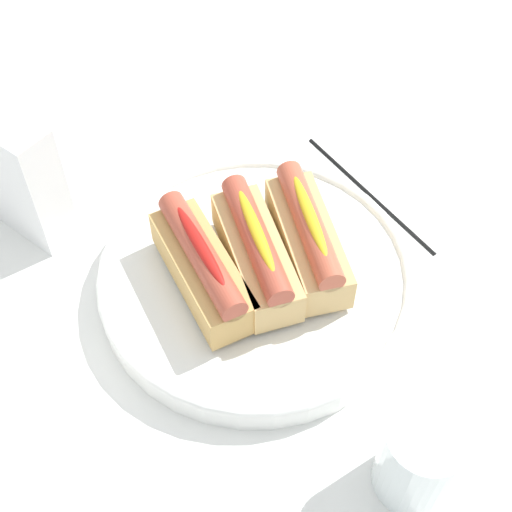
{
  "coord_description": "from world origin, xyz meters",
  "views": [
    {
      "loc": [
        -0.33,
        0.27,
        0.62
      ],
      "look_at": [
        0.01,
        -0.02,
        0.05
      ],
      "focal_mm": 51.37,
      "sensor_mm": 36.0,
      "label": 1
    }
  ],
  "objects_px": {
    "hotdog_front": "(308,236)",
    "hotdog_side": "(202,266)",
    "serving_bowl": "(256,278)",
    "napkin_box": "(16,174)",
    "chopstick_near": "(369,193)",
    "hotdog_back": "(256,251)",
    "water_glass": "(418,462)"
  },
  "relations": [
    {
      "from": "hotdog_front",
      "to": "napkin_box",
      "type": "height_order",
      "value": "napkin_box"
    },
    {
      "from": "serving_bowl",
      "to": "water_glass",
      "type": "height_order",
      "value": "water_glass"
    },
    {
      "from": "hotdog_front",
      "to": "water_glass",
      "type": "xyz_separation_m",
      "value": [
        -0.23,
        0.08,
        -0.02
      ]
    },
    {
      "from": "serving_bowl",
      "to": "hotdog_front",
      "type": "height_order",
      "value": "hotdog_front"
    },
    {
      "from": "water_glass",
      "to": "napkin_box",
      "type": "xyz_separation_m",
      "value": [
        0.47,
        0.11,
        0.04
      ]
    },
    {
      "from": "hotdog_back",
      "to": "hotdog_side",
      "type": "height_order",
      "value": "same"
    },
    {
      "from": "hotdog_side",
      "to": "napkin_box",
      "type": "bearing_deg",
      "value": 21.2
    },
    {
      "from": "chopstick_near",
      "to": "napkin_box",
      "type": "bearing_deg",
      "value": 61.04
    },
    {
      "from": "hotdog_back",
      "to": "hotdog_side",
      "type": "distance_m",
      "value": 0.06
    },
    {
      "from": "hotdog_back",
      "to": "water_glass",
      "type": "bearing_deg",
      "value": 173.69
    },
    {
      "from": "serving_bowl",
      "to": "napkin_box",
      "type": "xyz_separation_m",
      "value": [
        0.23,
        0.13,
        0.06
      ]
    },
    {
      "from": "hotdog_side",
      "to": "water_glass",
      "type": "distance_m",
      "value": 0.26
    },
    {
      "from": "hotdog_back",
      "to": "chopstick_near",
      "type": "relative_size",
      "value": 0.72
    },
    {
      "from": "hotdog_side",
      "to": "hotdog_front",
      "type": "bearing_deg",
      "value": -109.71
    },
    {
      "from": "water_glass",
      "to": "napkin_box",
      "type": "relative_size",
      "value": 0.6
    },
    {
      "from": "hotdog_front",
      "to": "napkin_box",
      "type": "distance_m",
      "value": 0.31
    },
    {
      "from": "hotdog_side",
      "to": "hotdog_back",
      "type": "bearing_deg",
      "value": -109.71
    },
    {
      "from": "serving_bowl",
      "to": "napkin_box",
      "type": "relative_size",
      "value": 2.15
    },
    {
      "from": "chopstick_near",
      "to": "hotdog_back",
      "type": "bearing_deg",
      "value": 100.56
    },
    {
      "from": "hotdog_front",
      "to": "water_glass",
      "type": "relative_size",
      "value": 1.74
    },
    {
      "from": "serving_bowl",
      "to": "hotdog_back",
      "type": "relative_size",
      "value": 2.04
    },
    {
      "from": "napkin_box",
      "to": "chopstick_near",
      "type": "relative_size",
      "value": 0.68
    },
    {
      "from": "hotdog_side",
      "to": "napkin_box",
      "type": "relative_size",
      "value": 1.05
    },
    {
      "from": "serving_bowl",
      "to": "hotdog_side",
      "type": "xyz_separation_m",
      "value": [
        0.02,
        0.05,
        0.04
      ]
    },
    {
      "from": "hotdog_front",
      "to": "hotdog_side",
      "type": "height_order",
      "value": "same"
    },
    {
      "from": "hotdog_back",
      "to": "water_glass",
      "type": "height_order",
      "value": "hotdog_back"
    },
    {
      "from": "water_glass",
      "to": "napkin_box",
      "type": "height_order",
      "value": "napkin_box"
    },
    {
      "from": "hotdog_back",
      "to": "napkin_box",
      "type": "relative_size",
      "value": 1.05
    },
    {
      "from": "napkin_box",
      "to": "chopstick_near",
      "type": "xyz_separation_m",
      "value": [
        -0.21,
        -0.32,
        -0.07
      ]
    },
    {
      "from": "hotdog_front",
      "to": "water_glass",
      "type": "height_order",
      "value": "hotdog_front"
    },
    {
      "from": "hotdog_side",
      "to": "napkin_box",
      "type": "height_order",
      "value": "napkin_box"
    },
    {
      "from": "napkin_box",
      "to": "chopstick_near",
      "type": "distance_m",
      "value": 0.39
    }
  ]
}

